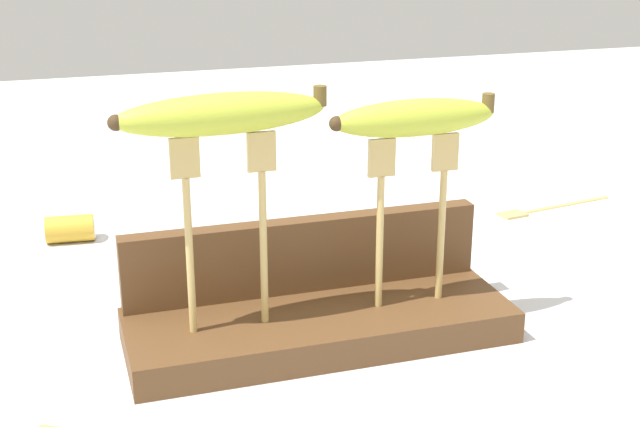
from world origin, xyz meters
TOP-DOWN VIEW (x-y plane):
  - ground_plane at (0.00, 0.00)m, footprint 3.00×3.00m
  - wooden_board at (0.00, 0.00)m, footprint 0.37×0.13m
  - board_backstop at (0.00, 0.05)m, footprint 0.37×0.02m
  - fork_stand_left at (-0.09, -0.01)m, footprint 0.09×0.01m
  - fork_stand_right at (0.09, -0.01)m, footprint 0.09×0.01m
  - banana_raised_left at (-0.09, -0.01)m, footprint 0.19×0.05m
  - banana_raised_right at (0.09, -0.01)m, footprint 0.16×0.04m
  - fork_fallen_near at (0.41, 0.28)m, footprint 0.19×0.05m
  - banana_chunk_near at (-0.22, 0.35)m, footprint 0.06×0.04m

SIDE VIEW (x-z plane):
  - ground_plane at x=0.00m, z-range 0.00..0.00m
  - fork_fallen_near at x=0.41m, z-range 0.00..0.01m
  - wooden_board at x=0.00m, z-range 0.00..0.03m
  - banana_chunk_near at x=-0.22m, z-range 0.00..0.03m
  - board_backstop at x=0.00m, z-range 0.03..0.11m
  - fork_stand_right at x=0.09m, z-range 0.05..0.22m
  - fork_stand_left at x=-0.09m, z-range 0.05..0.23m
  - banana_raised_right at x=0.09m, z-range 0.20..0.24m
  - banana_raised_left at x=-0.09m, z-range 0.22..0.25m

